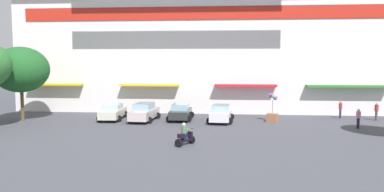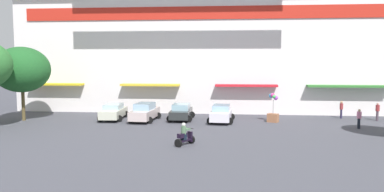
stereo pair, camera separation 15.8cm
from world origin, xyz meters
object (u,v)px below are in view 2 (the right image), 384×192
(parked_car_3, at_px, (221,113))
(pedestrian_0, at_px, (359,118))
(scooter_rider_5, at_px, (185,136))
(parked_car_0, at_px, (114,112))
(parked_car_2, at_px, (181,112))
(pedestrian_2, at_px, (341,108))
(balloon_vendor_cart, at_px, (273,110))
(parked_car_1, at_px, (145,112))
(pedestrian_1, at_px, (378,110))
(plaza_tree_2, at_px, (22,70))

(parked_car_3, relative_size, pedestrian_0, 2.66)
(parked_car_3, bearing_deg, scooter_rider_5, -102.91)
(parked_car_0, xyz_separation_m, parked_car_3, (9.80, -0.46, 0.03))
(parked_car_0, height_order, parked_car_2, parked_car_2)
(pedestrian_2, height_order, balloon_vendor_cart, balloon_vendor_cart)
(pedestrian_0, bearing_deg, parked_car_1, 173.35)
(pedestrian_2, relative_size, balloon_vendor_cart, 0.64)
(parked_car_3, height_order, scooter_rider_5, parked_car_3)
(parked_car_2, xyz_separation_m, pedestrian_1, (17.51, 1.27, 0.19))
(plaza_tree_2, xyz_separation_m, scooter_rider_5, (15.55, -8.42, -3.95))
(parked_car_1, distance_m, pedestrian_2, 18.12)
(parked_car_1, height_order, scooter_rider_5, parked_car_1)
(parked_car_3, height_order, pedestrian_2, pedestrian_2)
(parked_car_0, distance_m, pedestrian_0, 20.88)
(scooter_rider_5, distance_m, pedestrian_1, 19.64)
(plaza_tree_2, relative_size, pedestrian_2, 4.05)
(parked_car_0, distance_m, pedestrian_2, 21.01)
(parked_car_2, distance_m, parked_car_3, 3.74)
(parked_car_1, relative_size, balloon_vendor_cart, 1.77)
(parked_car_2, relative_size, pedestrian_0, 2.60)
(plaza_tree_2, height_order, parked_car_3, plaza_tree_2)
(parked_car_0, distance_m, pedestrian_1, 23.73)
(parked_car_2, bearing_deg, parked_car_0, -176.45)
(parked_car_3, xyz_separation_m, pedestrian_0, (10.92, -2.10, 0.12))
(parked_car_0, distance_m, parked_car_2, 6.17)
(parked_car_3, bearing_deg, balloon_vendor_cart, 5.25)
(scooter_rider_5, height_order, balloon_vendor_cart, balloon_vendor_cart)
(scooter_rider_5, relative_size, pedestrian_0, 0.98)
(parked_car_2, distance_m, pedestrian_2, 14.86)
(parked_car_0, relative_size, pedestrian_2, 2.71)
(plaza_tree_2, relative_size, parked_car_0, 1.49)
(plaza_tree_2, relative_size, parked_car_2, 1.62)
(parked_car_2, distance_m, scooter_rider_5, 10.24)
(pedestrian_0, distance_m, pedestrian_1, 5.14)
(parked_car_0, bearing_deg, scooter_rider_5, -51.75)
(parked_car_3, height_order, pedestrian_0, pedestrian_0)
(plaza_tree_2, height_order, pedestrian_0, plaza_tree_2)
(plaza_tree_2, bearing_deg, pedestrian_1, 5.37)
(parked_car_2, height_order, pedestrian_1, pedestrian_1)
(scooter_rider_5, bearing_deg, balloon_vendor_cart, 55.65)
(parked_car_3, relative_size, balloon_vendor_cart, 1.63)
(pedestrian_0, height_order, balloon_vendor_cart, balloon_vendor_cart)
(plaza_tree_2, height_order, scooter_rider_5, plaza_tree_2)
(scooter_rider_5, height_order, pedestrian_0, pedestrian_0)
(parked_car_3, bearing_deg, parked_car_2, 166.98)
(plaza_tree_2, distance_m, pedestrian_0, 28.85)
(parked_car_0, relative_size, balloon_vendor_cart, 1.72)
(parked_car_2, bearing_deg, parked_car_1, -164.50)
(pedestrian_2, bearing_deg, parked_car_1, -169.86)
(parked_car_1, bearing_deg, pedestrian_0, -6.65)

